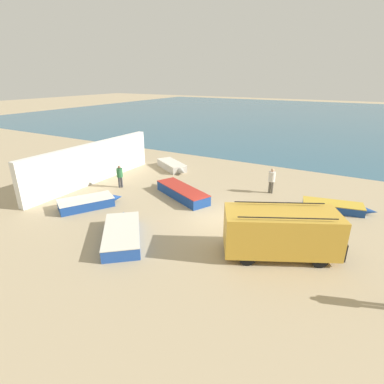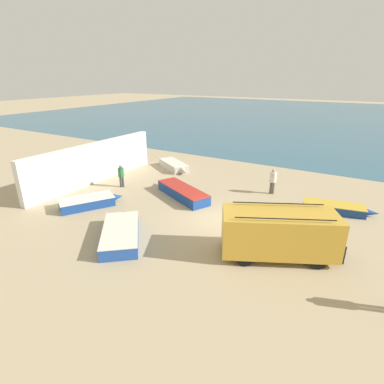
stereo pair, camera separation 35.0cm
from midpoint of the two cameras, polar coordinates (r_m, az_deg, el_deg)
ground_plane at (r=17.18m, az=4.99°, el=-5.03°), size 200.00×200.00×0.00m
sea_water at (r=66.82m, az=24.58°, el=12.84°), size 120.00×80.00×0.01m
harbor_wall at (r=23.76m, az=-18.82°, el=5.21°), size 0.50×11.82×2.96m
parked_van at (r=13.83m, az=15.94°, el=-7.26°), size 5.36×4.01×2.24m
fishing_rowboat_0 at (r=20.10m, az=-2.70°, el=0.09°), size 5.36×3.25×0.67m
fishing_rowboat_1 at (r=15.37m, az=-13.81°, el=-7.66°), size 3.87×4.31×0.62m
fishing_rowboat_2 at (r=19.84m, az=25.11°, el=-2.57°), size 4.20×1.84×0.50m
fishing_rowboat_3 at (r=26.10m, az=-4.15°, el=4.99°), size 3.98×2.93×0.62m
fishing_rowboat_4 at (r=19.58m, az=-19.65°, el=-1.91°), size 2.90×3.84×0.59m
fisherman_1 at (r=21.10m, az=14.49°, el=2.50°), size 0.46×0.46×1.76m
fisherman_2 at (r=22.17m, az=-14.04°, el=3.27°), size 0.43×0.43×1.65m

